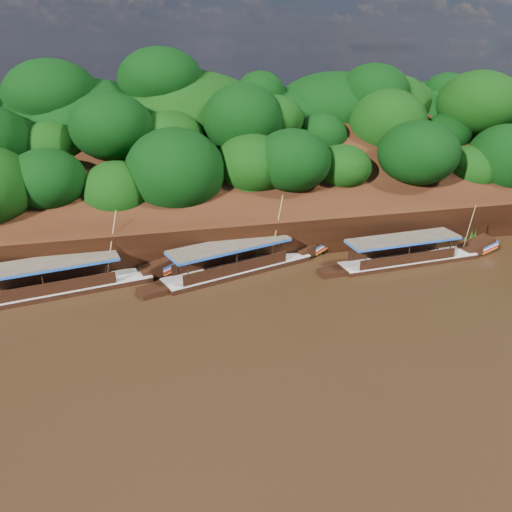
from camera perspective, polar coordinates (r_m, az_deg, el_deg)
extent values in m
plane|color=black|center=(31.95, 2.50, -7.48)|extent=(160.00, 160.00, 0.00)
cube|color=black|center=(44.98, -3.21, 6.45)|extent=(120.00, 16.12, 13.64)
cube|color=black|center=(55.42, -5.12, 5.76)|extent=(120.00, 24.00, 12.00)
ellipsoid|color=#0B420D|center=(43.34, -10.79, 5.45)|extent=(18.00, 8.00, 6.40)
ellipsoid|color=#0B420D|center=(50.55, -4.93, 14.82)|extent=(24.00, 11.00, 8.40)
ellipsoid|color=#0B420D|center=(53.50, 23.48, 7.13)|extent=(18.00, 8.00, 6.00)
cube|color=black|center=(42.09, 17.02, -0.77)|extent=(11.87, 2.87, 0.83)
cube|color=silver|center=(41.94, 17.08, -0.28)|extent=(11.87, 2.93, 0.09)
cube|color=black|center=(45.85, 23.93, 1.03)|extent=(2.87, 1.71, 1.60)
cube|color=blue|center=(46.24, 24.67, 1.44)|extent=(1.55, 1.68, 0.59)
cube|color=#A61219|center=(46.35, 24.61, 1.08)|extent=(1.55, 1.68, 0.59)
cube|color=brown|center=(40.89, 16.52, 1.94)|extent=(9.35, 2.99, 0.11)
cube|color=blue|center=(40.93, 16.50, 1.80)|extent=(9.35, 2.99, 0.17)
cylinder|color=tan|center=(43.89, 23.19, 3.01)|extent=(0.70, 1.48, 4.19)
cube|color=black|center=(38.67, -1.93, -1.84)|extent=(12.19, 5.76, 0.91)
cube|color=silver|center=(38.50, -1.94, -1.25)|extent=(12.21, 5.82, 0.10)
cube|color=black|center=(41.89, 6.15, 1.07)|extent=(3.23, 2.45, 1.70)
cube|color=blue|center=(42.22, 6.98, 1.65)|extent=(1.94, 2.10, 0.62)
cube|color=#A61219|center=(42.35, 6.96, 1.21)|extent=(1.94, 2.10, 0.62)
cube|color=brown|center=(37.39, -2.98, 1.29)|extent=(9.79, 5.28, 0.12)
cube|color=blue|center=(37.44, -2.98, 1.12)|extent=(9.79, 5.28, 0.18)
cylinder|color=tan|center=(38.48, 2.37, 3.13)|extent=(0.83, 0.56, 5.39)
cube|color=black|center=(38.08, -21.71, -3.97)|extent=(13.38, 4.71, 0.90)
cube|color=silver|center=(37.90, -21.80, -3.39)|extent=(13.39, 4.78, 0.10)
cube|color=black|center=(38.65, -10.94, -1.15)|extent=(3.36, 2.22, 1.77)
cube|color=blue|center=(38.71, -9.79, -0.53)|extent=(1.92, 2.00, 0.66)
cube|color=#A61219|center=(38.84, -9.76, -0.99)|extent=(1.92, 2.00, 0.66)
cube|color=brown|center=(37.12, -23.50, -0.85)|extent=(10.63, 4.48, 0.12)
cube|color=blue|center=(37.16, -23.47, -1.01)|extent=(10.63, 4.48, 0.18)
cylinder|color=tan|center=(37.01, -16.24, 1.17)|extent=(1.27, 0.53, 5.04)
cone|color=#265916|center=(39.13, -20.35, -1.39)|extent=(1.50, 1.50, 2.04)
cone|color=#265916|center=(39.10, -10.85, -0.88)|extent=(1.50, 1.50, 1.36)
cone|color=#265916|center=(40.17, -0.72, 0.44)|extent=(1.50, 1.50, 1.68)
cone|color=#265916|center=(42.19, 7.32, 1.50)|extent=(1.50, 1.50, 1.86)
cone|color=#265916|center=(44.45, 15.05, 1.82)|extent=(1.50, 1.50, 1.60)
cone|color=#265916|center=(48.70, 23.48, 2.53)|extent=(1.50, 1.50, 1.64)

